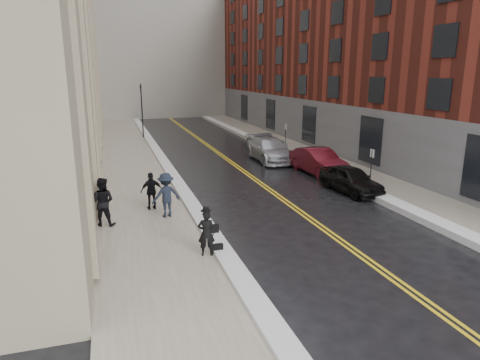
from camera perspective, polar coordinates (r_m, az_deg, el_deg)
ground at (r=14.56m, az=8.13°, el=-11.69°), size 160.00×160.00×0.00m
sidewalk_left at (r=28.51m, az=-14.20°, el=1.16°), size 4.00×64.00×0.15m
sidewalk_right at (r=32.06m, az=10.63°, el=2.79°), size 3.00×64.00×0.15m
lane_stripe_a at (r=29.63m, az=-0.81°, el=1.95°), size 0.12×64.00×0.01m
lane_stripe_b at (r=29.69m, az=-0.36°, el=1.98°), size 0.12×64.00×0.01m
snow_ridge_left at (r=28.68m, az=-9.63°, el=1.60°), size 0.70×60.80×0.26m
snow_ridge_right at (r=31.24m, az=7.63°, el=2.75°), size 0.85×60.80×0.30m
building_right at (r=41.91m, az=17.41°, el=17.33°), size 14.00×50.00×18.00m
traffic_signal at (r=42.02m, az=-12.96°, el=9.51°), size 0.18×0.15×5.20m
parking_sign_near at (r=24.54m, az=17.10°, el=1.94°), size 0.06×0.35×2.23m
parking_sign_far at (r=34.94m, az=6.08°, el=6.03°), size 0.06×0.35×2.23m
car_black at (r=23.69m, az=14.56°, el=0.10°), size 2.06×4.34×1.43m
car_maroon at (r=27.48m, az=10.43°, el=2.46°), size 2.07×5.04×1.62m
car_silver_near at (r=31.21m, az=3.97°, el=4.09°), size 2.35×5.70×1.65m
car_silver_far at (r=35.83m, az=3.61°, el=5.14°), size 2.27×4.71×1.29m
pedestrian_main at (r=14.80m, az=-4.52°, el=-7.09°), size 0.65×0.49×1.61m
pedestrian_a at (r=18.41m, az=-17.86°, el=-2.76°), size 1.19×1.06×2.02m
pedestrian_b at (r=18.84m, az=-9.82°, el=-1.98°), size 1.39×0.99×1.95m
pedestrian_c at (r=20.04m, az=-11.70°, el=-1.43°), size 1.05×0.52×1.73m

